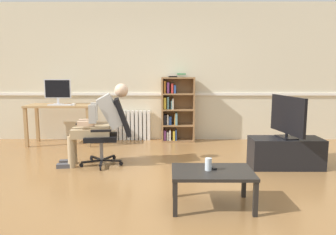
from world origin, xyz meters
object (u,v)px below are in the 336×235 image
Objects in this scene: tv_screen at (288,116)px; drinking_glass at (208,164)px; office_chair at (111,129)px; spare_remote at (212,167)px; computer_mouse at (74,104)px; bookshelf at (175,109)px; keyboard at (60,105)px; tv_stand at (285,153)px; person_seated at (99,122)px; coffee_table at (212,175)px; radiator at (133,125)px; imac_monitor at (58,90)px; computer_desk at (61,111)px.

tv_screen reaches higher than drinking_glass.
office_chair is 6.57× the size of spare_remote.
bookshelf reaches higher than computer_mouse.
tv_stand is (3.67, -1.34, -0.55)m from keyboard.
computer_mouse is 0.10× the size of tv_stand.
person_seated is 2.73m from tv_stand.
coffee_table is at bearing -47.73° from keyboard.
tv_stand is (2.69, -0.13, -0.43)m from person_seated.
radiator reaches higher than tv_stand.
tv_screen is (0.00, 0.00, 0.53)m from tv_stand.
imac_monitor is at bearing 157.62° from tv_stand.
spare_remote is (0.33, -3.03, -0.25)m from bookshelf.
person_seated reaches higher than keyboard.
keyboard is at bearing -64.31° from spare_remote.
keyboard is 3.66m from coffee_table.
tv_stand is at bearing -20.04° from keyboard.
person_seated is 9.46× the size of drinking_glass.
bookshelf is at bearing 140.57° from office_chair.
radiator is 4.74× the size of spare_remote.
tv_screen reaches higher than radiator.
keyboard is (0.04, -0.14, 0.13)m from computer_desk.
keyboard is 0.61× the size of radiator.
bookshelf reaches higher than tv_stand.
computer_desk is at bearing -151.19° from person_seated.
tv_stand is at bearing -48.76° from bookshelf.
bookshelf is at bearing -101.37° from spare_remote.
drinking_glass is at bearing -51.33° from computer_mouse.
office_chair is at bearing -121.23° from bookshelf.
tv_screen is at bearing -21.73° from computer_desk.
computer_desk is 12.10× the size of computer_mouse.
radiator is (-0.86, 0.10, -0.34)m from bookshelf.
bookshelf reaches higher than office_chair.
person_seated reaches higher than radiator.
computer_desk is at bearing 156.65° from computer_mouse.
radiator is (1.26, 0.53, -0.47)m from keyboard.
computer_mouse is 0.08× the size of person_seated.
computer_mouse is at bearing 128.67° from drinking_glass.
bookshelf is 8.89× the size of spare_remote.
computer_mouse is at bearing -153.42° from radiator.
drinking_glass is 0.11m from spare_remote.
keyboard is at bearing -75.21° from computer_desk.
coffee_table is (1.18, -3.22, 0.03)m from radiator.
computer_mouse reaches higher than coffee_table.
imac_monitor is 0.70× the size of radiator.
computer_desk is at bearing 58.43° from tv_screen.
computer_desk is at bearing -172.34° from bookshelf.
computer_desk is 1.01× the size of person_seated.
imac_monitor is 0.47m from computer_mouse.
computer_desk is 1.40× the size of tv_screen.
spare_remote is at bearing -83.77° from bookshelf.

